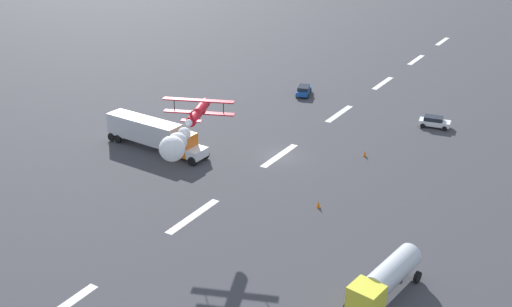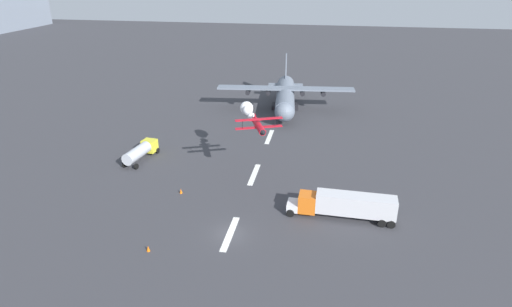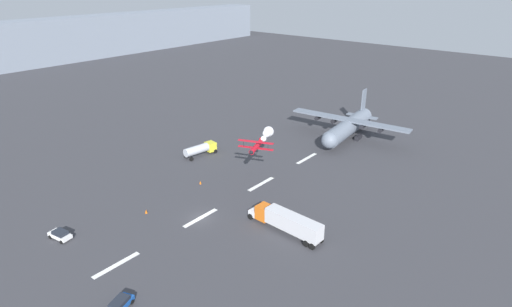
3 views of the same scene
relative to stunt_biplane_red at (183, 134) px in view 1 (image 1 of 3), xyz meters
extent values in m
plane|color=#38383D|center=(-19.68, -0.95, -9.96)|extent=(440.00, 440.00, 0.00)
cube|color=white|center=(-89.98, -0.95, -9.96)|extent=(8.00, 0.90, 0.01)
cube|color=white|center=(-72.41, -0.95, -9.96)|extent=(8.00, 0.90, 0.01)
cube|color=white|center=(-54.83, -0.95, -9.96)|extent=(8.00, 0.90, 0.01)
cube|color=white|center=(-37.26, -0.95, -9.96)|extent=(8.00, 0.90, 0.01)
cube|color=white|center=(-19.68, -0.95, -9.96)|extent=(8.00, 0.90, 0.01)
cube|color=white|center=(-2.11, -0.95, -9.96)|extent=(8.00, 0.90, 0.01)
cylinder|color=red|center=(-5.35, -2.26, -0.01)|extent=(5.75, 3.10, 1.01)
cube|color=red|center=(-5.54, -2.33, -0.16)|extent=(3.38, 6.98, 0.12)
cube|color=red|center=(-5.54, -2.33, 1.15)|extent=(3.38, 6.98, 0.12)
cylinder|color=black|center=(-4.60, -4.68, 0.49)|extent=(0.08, 0.08, 1.30)
cylinder|color=black|center=(-6.48, 0.02, 0.49)|extent=(0.08, 0.08, 1.30)
cube|color=red|center=(-2.94, -1.28, 0.44)|extent=(0.69, 0.35, 1.10)
cube|color=red|center=(-2.94, -1.28, 0.04)|extent=(1.30, 2.08, 0.08)
cone|color=black|center=(-8.37, -3.47, -0.01)|extent=(0.97, 1.06, 0.86)
sphere|color=white|center=(-1.95, -0.83, 0.23)|extent=(0.70, 0.70, 0.70)
sphere|color=white|center=(-0.48, -0.23, -0.23)|extent=(1.22, 1.22, 1.22)
sphere|color=white|center=(1.82, 0.83, 0.01)|extent=(1.72, 1.72, 1.72)
sphere|color=white|center=(3.15, 1.30, -0.03)|extent=(2.26, 2.26, 2.26)
cube|color=silver|center=(-12.89, -8.53, -8.86)|extent=(2.55, 1.69, 1.10)
cube|color=orange|center=(-12.96, -10.53, -8.11)|extent=(2.58, 2.49, 2.60)
cube|color=silver|center=(-13.19, -17.11, -7.66)|extent=(2.88, 10.85, 2.80)
cylinder|color=black|center=(-14.13, -8.28, -9.41)|extent=(0.39, 1.11, 1.10)
cylinder|color=black|center=(-14.57, -20.65, -9.41)|extent=(0.39, 1.11, 1.10)
cylinder|color=black|center=(-14.61, -21.85, -9.41)|extent=(0.39, 1.11, 1.10)
cylinder|color=black|center=(-11.63, -8.37, -9.41)|extent=(0.39, 1.11, 1.10)
cylinder|color=black|center=(-12.07, -20.74, -9.41)|extent=(0.39, 1.11, 1.10)
cylinder|color=black|center=(-12.11, -21.94, -9.41)|extent=(0.39, 1.11, 1.10)
cube|color=yellow|center=(3.11, 19.74, -8.36)|extent=(2.51, 2.68, 2.20)
cylinder|color=#B7BCC6|center=(-1.10, 20.32, -8.11)|extent=(6.53, 2.94, 2.10)
cylinder|color=black|center=(-3.27, 21.83, -9.46)|extent=(1.03, 0.45, 1.00)
cylinder|color=black|center=(3.54, 18.47, -9.46)|extent=(1.03, 0.45, 1.00)
cylinder|color=black|center=(-3.60, 19.45, -9.46)|extent=(1.03, 0.45, 1.00)
cube|color=#194CA5|center=(-42.27, -9.47, -9.32)|extent=(4.76, 3.15, 0.65)
cube|color=#1E232D|center=(-42.08, -9.40, -8.72)|extent=(3.05, 2.44, 0.55)
cylinder|color=black|center=(-43.43, -10.83, -9.64)|extent=(0.68, 0.42, 0.64)
cylinder|color=black|center=(-40.51, -9.81, -9.64)|extent=(0.68, 0.42, 0.64)
cylinder|color=black|center=(-44.02, -9.13, -9.64)|extent=(0.68, 0.42, 0.64)
cylinder|color=black|center=(-41.10, -8.11, -9.64)|extent=(0.68, 0.42, 0.64)
cube|color=white|center=(-39.35, 12.46, -9.32)|extent=(2.50, 4.40, 0.65)
cube|color=#1E232D|center=(-39.32, 12.26, -8.72)|extent=(2.06, 2.74, 0.55)
cylinder|color=black|center=(-40.49, 13.73, -9.64)|extent=(0.33, 0.67, 0.64)
cylinder|color=black|center=(-39.99, 10.87, -9.64)|extent=(0.33, 0.67, 0.64)
cylinder|color=black|center=(-38.72, 14.05, -9.64)|extent=(0.33, 0.67, 0.64)
cylinder|color=black|center=(-38.22, 11.19, -9.64)|extent=(0.33, 0.67, 0.64)
cone|color=orange|center=(-25.07, 8.09, -9.59)|extent=(0.44, 0.44, 0.75)
cone|color=orange|center=(-10.43, 9.00, -9.59)|extent=(0.44, 0.44, 0.75)
camera|label=1|loc=(39.43, 32.39, 20.62)|focal=42.14mm
camera|label=2|loc=(-65.07, -12.51, 22.13)|focal=29.84mm
camera|label=3|loc=(-62.95, -50.51, 30.88)|focal=28.98mm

